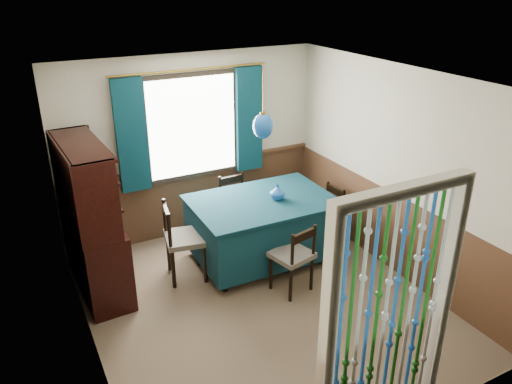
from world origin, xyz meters
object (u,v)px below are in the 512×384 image
chair_far (236,205)px  sideboard (93,241)px  dining_table (262,226)px  vase_sideboard (89,200)px  vase_table (277,193)px  bowl_shelf (98,201)px  pendant_lamp (263,126)px  chair_right (327,214)px  chair_left (183,239)px  chair_near (294,256)px

chair_far → sideboard: bearing=9.3°
dining_table → sideboard: size_ratio=0.99×
sideboard → vase_sideboard: (0.06, 0.33, 0.37)m
chair_far → vase_table: vase_table is taller
bowl_shelf → chair_far: bearing=20.7°
pendant_lamp → bowl_shelf: bearing=179.4°
vase_table → vase_sideboard: bearing=160.8°
bowl_shelf → vase_sideboard: 0.70m
chair_right → bowl_shelf: size_ratio=4.01×
dining_table → chair_left: (-1.03, 0.08, 0.03)m
chair_near → bowl_shelf: size_ratio=4.20×
chair_near → chair_right: size_ratio=1.05×
pendant_lamp → bowl_shelf: size_ratio=4.22×
chair_far → chair_left: chair_left is taller
vase_sideboard → pendant_lamp: bearing=-19.0°
chair_left → bowl_shelf: size_ratio=4.78×
vase_table → bowl_shelf: (-2.12, 0.09, 0.31)m
chair_far → pendant_lamp: size_ratio=1.00×
vase_table → bowl_shelf: bowl_shelf is taller
bowl_shelf → vase_sideboard: bearing=90.0°
sideboard → bowl_shelf: size_ratio=8.73×
chair_far → sideboard: (-2.00, -0.42, 0.15)m
chair_far → vase_table: (0.18, -0.82, 0.47)m
pendant_lamp → vase_sideboard: bearing=161.0°
chair_right → pendant_lamp: 1.67m
chair_left → pendant_lamp: 1.64m
chair_left → vase_table: 1.28m
chair_near → chair_far: chair_far is taller
chair_near → vase_sideboard: size_ratio=4.36×
pendant_lamp → vase_sideboard: 2.21m
chair_near → pendant_lamp: (0.01, 0.78, 1.33)m
sideboard → chair_far: bearing=9.0°
sideboard → chair_left: bearing=-17.6°
dining_table → vase_sideboard: (-1.94, 0.67, 0.51)m
pendant_lamp → bowl_shelf: (-1.94, 0.02, -0.55)m
dining_table → vase_table: bearing=-20.5°
chair_near → chair_far: bearing=75.9°
vase_table → dining_table: bearing=158.5°
chair_right → vase_sideboard: vase_sideboard is taller
chair_near → chair_right: bearing=23.8°
chair_right → chair_near: bearing=122.7°
chair_near → sideboard: size_ratio=0.48×
dining_table → bowl_shelf: size_ratio=8.65×
pendant_lamp → chair_right: bearing=-1.2°
dining_table → bowl_shelf: bowl_shelf is taller
chair_near → pendant_lamp: size_ratio=1.00×
dining_table → pendant_lamp: bearing=-179.0°
chair_right → bowl_shelf: bowl_shelf is taller
vase_sideboard → vase_table: bearing=-19.2°
chair_near → vase_sideboard: 2.47m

